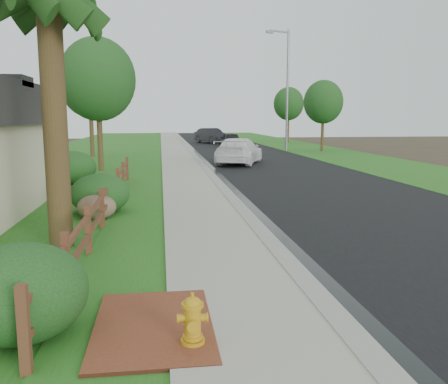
{
  "coord_description": "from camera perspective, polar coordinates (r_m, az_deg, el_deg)",
  "views": [
    {
      "loc": [
        -2.05,
        -7.2,
        2.92
      ],
      "look_at": [
        -0.47,
        4.65,
        1.02
      ],
      "focal_mm": 38.0,
      "sensor_mm": 36.0,
      "label": 1
    }
  ],
  "objects": [
    {
      "name": "shrub_b",
      "position": [
        14.77,
        -14.71,
        -0.22
      ],
      "size": [
        1.94,
        1.94,
        1.24
      ],
      "primitive_type": "ellipsoid",
      "rotation": [
        0.0,
        0.0,
        0.1
      ],
      "color": "#164017",
      "rests_on": "ground"
    },
    {
      "name": "grass_strip",
      "position": [
        42.31,
        -8.64,
        5.01
      ],
      "size": [
        1.6,
        90.0,
        0.06
      ],
      "primitive_type": "cube",
      "color": "#235317",
      "rests_on": "ground"
    },
    {
      "name": "road",
      "position": [
        42.82,
        1.35,
        5.13
      ],
      "size": [
        8.0,
        90.0,
        0.02
      ],
      "primitive_type": "cube",
      "color": "black",
      "rests_on": "ground"
    },
    {
      "name": "verge_far",
      "position": [
        44.42,
        10.21,
        5.15
      ],
      "size": [
        6.0,
        90.0,
        0.04
      ],
      "primitive_type": "cube",
      "color": "#235317",
      "rests_on": "ground"
    },
    {
      "name": "streetlight",
      "position": [
        41.29,
        7.44,
        12.83
      ],
      "size": [
        2.23,
        1.04,
        10.08
      ],
      "color": "gray",
      "rests_on": "ground"
    },
    {
      "name": "brick_patch",
      "position": [
        6.83,
        -8.48,
        -15.83
      ],
      "size": [
        1.6,
        2.4,
        0.11
      ],
      "primitive_type": "cube",
      "color": "brown",
      "rests_on": "ground"
    },
    {
      "name": "sidewalk",
      "position": [
        42.32,
        -6.06,
        5.09
      ],
      "size": [
        2.2,
        90.0,
        0.1
      ],
      "primitive_type": "cube",
      "color": "#ABA695",
      "rests_on": "ground"
    },
    {
      "name": "white_suv",
      "position": [
        29.57,
        1.83,
        4.96
      ],
      "size": [
        4.06,
        5.97,
        1.61
      ],
      "primitive_type": "imported",
      "rotation": [
        0.0,
        0.0,
        2.78
      ],
      "color": "white",
      "rests_on": "road"
    },
    {
      "name": "ground",
      "position": [
        8.04,
        7.9,
        -12.34
      ],
      "size": [
        120.0,
        120.0,
        0.0
      ],
      "primitive_type": "plane",
      "color": "#392E1F"
    },
    {
      "name": "wet_gutter",
      "position": [
        42.39,
        -3.82,
        5.09
      ],
      "size": [
        0.5,
        90.0,
        0.0
      ],
      "primitive_type": "cube",
      "color": "black",
      "rests_on": "road"
    },
    {
      "name": "lawn_near",
      "position": [
        42.72,
        -15.65,
        4.81
      ],
      "size": [
        9.0,
        90.0,
        0.04
      ],
      "primitive_type": "cube",
      "color": "#235317",
      "rests_on": "ground"
    },
    {
      "name": "tree_mid_right",
      "position": [
        41.09,
        11.87,
        10.54
      ],
      "size": [
        3.29,
        3.29,
        5.96
      ],
      "color": "#3D2C19",
      "rests_on": "ground"
    },
    {
      "name": "dark_car_mid",
      "position": [
        45.4,
        0.75,
        6.29
      ],
      "size": [
        1.75,
        4.27,
        1.45
      ],
      "primitive_type": "imported",
      "rotation": [
        0.0,
        0.0,
        3.13
      ],
      "color": "black",
      "rests_on": "road"
    },
    {
      "name": "fire_hydrant",
      "position": [
        6.13,
        -3.8,
        -15.15
      ],
      "size": [
        0.43,
        0.35,
        0.66
      ],
      "color": "orange",
      "rests_on": "sidewalk"
    },
    {
      "name": "shrub_d",
      "position": [
        21.66,
        -17.89,
        2.81
      ],
      "size": [
        2.36,
        2.36,
        1.47
      ],
      "primitive_type": "ellipsoid",
      "rotation": [
        0.0,
        0.0,
        0.1
      ],
      "color": "#164017",
      "rests_on": "ground"
    },
    {
      "name": "ranch_fence",
      "position": [
        13.88,
        -13.91,
        -0.77
      ],
      "size": [
        0.12,
        16.92,
        1.1
      ],
      "color": "#55291C",
      "rests_on": "ground"
    },
    {
      "name": "tree_near_left",
      "position": [
        26.51,
        -14.96,
        12.94
      ],
      "size": [
        3.99,
        3.99,
        7.07
      ],
      "color": "#3D2C19",
      "rests_on": "ground"
    },
    {
      "name": "shrub_a",
      "position": [
        6.86,
        -23.22,
        -11.05
      ],
      "size": [
        1.8,
        1.8,
        1.29
      ],
      "primitive_type": "ellipsoid",
      "rotation": [
        0.0,
        0.0,
        -0.05
      ],
      "color": "#164017",
      "rests_on": "ground"
    },
    {
      "name": "tree_mid_left",
      "position": [
        36.02,
        -15.86,
        12.16
      ],
      "size": [
        4.13,
        4.13,
        7.38
      ],
      "color": "#3D2C19",
      "rests_on": "ground"
    },
    {
      "name": "boulder",
      "position": [
        14.02,
        -15.06,
        -1.76
      ],
      "size": [
        1.23,
        1.01,
        0.74
      ],
      "primitive_type": "ellipsoid",
      "rotation": [
        0.0,
        0.0,
        -0.17
      ],
      "color": "brown",
      "rests_on": "ground"
    },
    {
      "name": "curb",
      "position": [
        42.37,
        -4.29,
        5.14
      ],
      "size": [
        0.4,
        90.0,
        0.12
      ],
      "primitive_type": "cube",
      "color": "gray",
      "rests_on": "ground"
    },
    {
      "name": "tree_far_right",
      "position": [
        54.77,
        7.78,
        10.47
      ],
      "size": [
        3.39,
        3.39,
        6.25
      ],
      "color": "#3D2C19",
      "rests_on": "ground"
    },
    {
      "name": "dark_car_far",
      "position": [
        52.87,
        -1.52,
        6.79
      ],
      "size": [
        3.66,
        5.33,
        1.66
      ],
      "primitive_type": "imported",
      "rotation": [
        0.0,
        0.0,
        0.42
      ],
      "color": "black",
      "rests_on": "road"
    }
  ]
}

